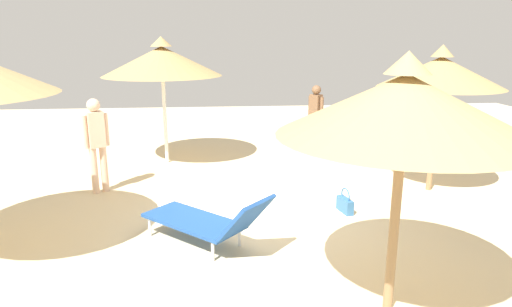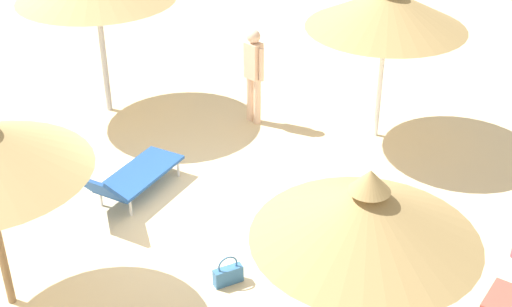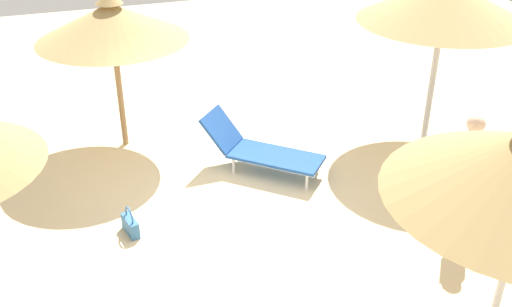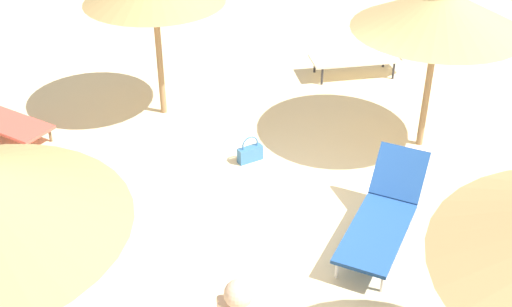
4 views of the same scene
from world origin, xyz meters
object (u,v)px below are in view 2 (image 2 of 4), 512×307
(parasol_umbrella_front, at_px, (367,215))
(lounge_chair_near_left, at_px, (128,178))
(parasol_umbrella_center, at_px, (387,9))
(person_standing_back, at_px, (254,70))
(handbag, at_px, (228,274))

(parasol_umbrella_front, relative_size, lounge_chair_near_left, 1.44)
(parasol_umbrella_front, bearing_deg, lounge_chair_near_left, 115.89)
(parasol_umbrella_center, bearing_deg, person_standing_back, 152.45)
(parasol_umbrella_center, bearing_deg, handbag, -135.79)
(lounge_chair_near_left, bearing_deg, handbag, -64.75)
(parasol_umbrella_front, distance_m, person_standing_back, 6.45)
(person_standing_back, bearing_deg, lounge_chair_near_left, -139.93)
(lounge_chair_near_left, height_order, person_standing_back, person_standing_back)
(parasol_umbrella_center, height_order, lounge_chair_near_left, parasol_umbrella_center)
(person_standing_back, height_order, handbag, person_standing_back)
(parasol_umbrella_center, distance_m, handbag, 5.25)
(parasol_umbrella_front, relative_size, person_standing_back, 1.53)
(parasol_umbrella_front, bearing_deg, parasol_umbrella_center, 65.21)
(lounge_chair_near_left, xyz_separation_m, handbag, (1.07, -2.27, -0.26))
(parasol_umbrella_center, xyz_separation_m, parasol_umbrella_front, (-2.43, -5.27, -0.10))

